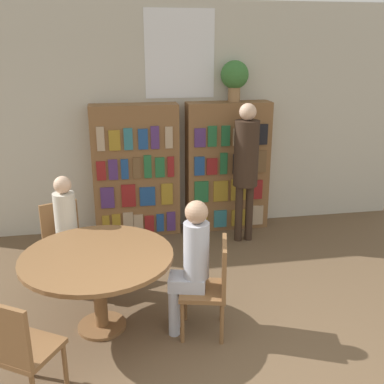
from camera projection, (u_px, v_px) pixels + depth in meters
The scene contains 11 objects.
wall_back at pixel (180, 120), 6.02m from camera, with size 6.40×0.07×3.00m.
bookshelf_left at pixel (136, 171), 5.94m from camera, with size 1.12×0.34×1.75m.
bookshelf_right at pixel (227, 167), 6.15m from camera, with size 1.12×0.34×1.75m.
flower_vase at pixel (235, 77), 5.78m from camera, with size 0.36×0.36×0.53m.
reading_table at pixel (98, 265), 3.93m from camera, with size 1.33×1.33×0.74m.
chair_near_camera at pixel (19, 347), 3.09m from camera, with size 0.55×0.55×0.89m.
chair_left_side at pixel (64, 240), 4.78m from camera, with size 0.52×0.52×0.89m.
chair_far_side at pixel (212, 283), 3.92m from camera, with size 0.48×0.48×0.89m.
seated_reader_left at pixel (68, 229), 4.57m from camera, with size 0.33×0.38×1.23m.
seated_reader_right at pixel (191, 261), 3.86m from camera, with size 0.37×0.29×1.25m.
librarian_standing at pixel (246, 159), 5.62m from camera, with size 0.31×0.58×1.80m.
Camera 1 is at (-0.90, -2.19, 2.49)m, focal length 42.00 mm.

